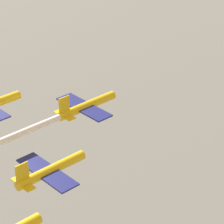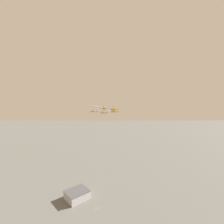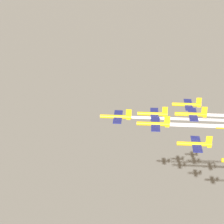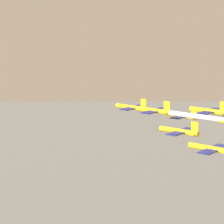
% 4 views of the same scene
% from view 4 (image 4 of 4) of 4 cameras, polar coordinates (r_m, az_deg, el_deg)
% --- Properties ---
extents(jet_0, '(10.71, 11.15, 3.73)m').
position_cam_4_polar(jet_0, '(162.18, 2.21, 0.51)').
color(jet_0, gold).
extents(jet_1, '(10.71, 11.15, 3.73)m').
position_cam_4_polar(jet_1, '(148.33, 4.57, 0.17)').
color(jet_1, gold).
extents(jet_2, '(10.71, 11.15, 3.73)m').
position_cam_4_polar(jet_2, '(161.91, 7.56, -0.39)').
color(jet_2, gold).
extents(jet_3, '(10.71, 11.15, 3.73)m').
position_cam_4_polar(jet_3, '(135.69, 7.36, -2.06)').
color(jet_3, gold).
extents(jet_4, '(10.71, 11.15, 3.73)m').
position_cam_4_polar(jet_4, '(148.30, 10.44, 0.12)').
color(jet_4, gold).
extents(jet_6, '(10.71, 11.15, 3.73)m').
position_cam_4_polar(jet_6, '(123.21, 10.76, -3.90)').
color(jet_6, gold).
extents(smoke_trail_0, '(8.12, 39.21, 0.96)m').
position_cam_4_polar(smoke_trail_0, '(149.23, 9.99, -0.57)').
color(smoke_trail_0, white).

